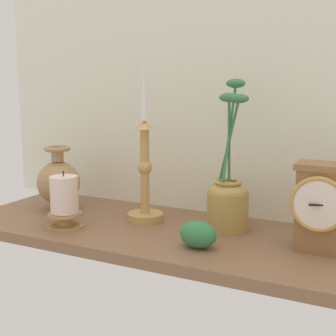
{
  "coord_description": "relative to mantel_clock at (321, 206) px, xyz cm",
  "views": [
    {
      "loc": [
        47.05,
        -93.21,
        33.19
      ],
      "look_at": [
        -0.86,
        0.0,
        14.0
      ],
      "focal_mm": 52.15,
      "sensor_mm": 36.0,
      "label": 1
    }
  ],
  "objects": [
    {
      "name": "ground_plane",
      "position": [
        -31.66,
        -1.63,
        -10.13
      ],
      "size": [
        100.0,
        36.0,
        2.4
      ],
      "primitive_type": "cube",
      "color": "brown"
    },
    {
      "name": "back_wall",
      "position": [
        -31.66,
        16.87,
        23.57
      ],
      "size": [
        120.0,
        2.0,
        65.0
      ],
      "primitive_type": "cube",
      "color": "silver",
      "rests_on": "ground_plane"
    },
    {
      "name": "mantel_clock",
      "position": [
        0.0,
        0.0,
        0.0
      ],
      "size": [
        10.91,
        8.58,
        17.27
      ],
      "color": "brown",
      "rests_on": "ground_plane"
    },
    {
      "name": "candlestick_tall_left",
      "position": [
        -40.63,
        2.31,
        3.48
      ],
      "size": [
        8.55,
        8.55,
        40.37
      ],
      "color": "tan",
      "rests_on": "ground_plane"
    },
    {
      "name": "brass_vase_bulbous",
      "position": [
        -65.03,
        0.55,
        -1.52
      ],
      "size": [
        11.01,
        11.01,
        16.52
      ],
      "color": "#A78053",
      "rests_on": "ground_plane"
    },
    {
      "name": "brass_vase_jar",
      "position": [
        -20.71,
        4.52,
        -1.36
      ],
      "size": [
        9.24,
        9.52,
        33.23
      ],
      "color": "#AE8A44",
      "rests_on": "ground_plane"
    },
    {
      "name": "pillar_candle_front",
      "position": [
        -54.38,
        -10.37,
        -3.14
      ],
      "size": [
        8.66,
        8.66,
        12.91
      ],
      "color": "#AF834B",
      "rests_on": "ground_plane"
    },
    {
      "name": "ivy_sprig",
      "position": [
        -21.74,
        -9.51,
        -6.19
      ],
      "size": [
        7.66,
        5.36,
        5.48
      ],
      "color": "#327B44",
      "rests_on": "ground_plane"
    }
  ]
}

